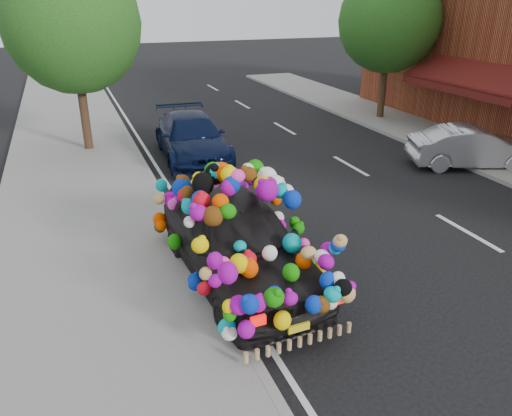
{
  "coord_description": "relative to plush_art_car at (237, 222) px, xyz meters",
  "views": [
    {
      "loc": [
        -4.35,
        -7.62,
        4.86
      ],
      "look_at": [
        -1.15,
        0.75,
        1.02
      ],
      "focal_mm": 35.0,
      "sensor_mm": 36.0,
      "label": 1
    }
  ],
  "objects": [
    {
      "name": "tree_near_sidewalk",
      "position": [
        -2.0,
        9.51,
        2.88
      ],
      "size": [
        4.2,
        4.2,
        6.13
      ],
      "color": "#332114",
      "rests_on": "ground"
    },
    {
      "name": "kerb",
      "position": [
        -0.55,
        0.01,
        -1.08
      ],
      "size": [
        0.15,
        60.0,
        0.13
      ],
      "primitive_type": "cube",
      "color": "gray",
      "rests_on": "ground"
    },
    {
      "name": "sidewalk",
      "position": [
        -2.5,
        0.01,
        -1.09
      ],
      "size": [
        4.0,
        60.0,
        0.12
      ],
      "primitive_type": "cube",
      "color": "gray",
      "rests_on": "ground"
    },
    {
      "name": "navy_sedan",
      "position": [
        1.05,
        7.51,
        -0.46
      ],
      "size": [
        2.21,
        4.85,
        1.37
      ],
      "primitive_type": "imported",
      "rotation": [
        0.0,
        0.0,
        -0.06
      ],
      "color": "black",
      "rests_on": "ground"
    },
    {
      "name": "plush_art_car",
      "position": [
        0.0,
        0.0,
        0.0
      ],
      "size": [
        2.47,
        4.94,
        2.23
      ],
      "rotation": [
        0.0,
        0.0,
        0.05
      ],
      "color": "black",
      "rests_on": "ground"
    },
    {
      "name": "ground",
      "position": [
        1.8,
        0.01,
        -1.15
      ],
      "size": [
        100.0,
        100.0,
        0.0
      ],
      "primitive_type": "plane",
      "color": "black",
      "rests_on": "ground"
    },
    {
      "name": "lane_markings",
      "position": [
        5.4,
        0.01,
        -1.14
      ],
      "size": [
        6.0,
        50.0,
        0.01
      ],
      "primitive_type": null,
      "color": "silver",
      "rests_on": "ground"
    },
    {
      "name": "silver_hatchback",
      "position": [
        8.76,
        3.63,
        -0.53
      ],
      "size": [
        3.96,
        2.58,
        1.23
      ],
      "primitive_type": "imported",
      "rotation": [
        0.0,
        0.0,
        1.2
      ],
      "color": "#A9ABB1",
      "rests_on": "ground"
    },
    {
      "name": "tree_far_b",
      "position": [
        9.8,
        10.01,
        2.75
      ],
      "size": [
        4.0,
        4.0,
        5.9
      ],
      "color": "#332114",
      "rests_on": "ground"
    }
  ]
}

